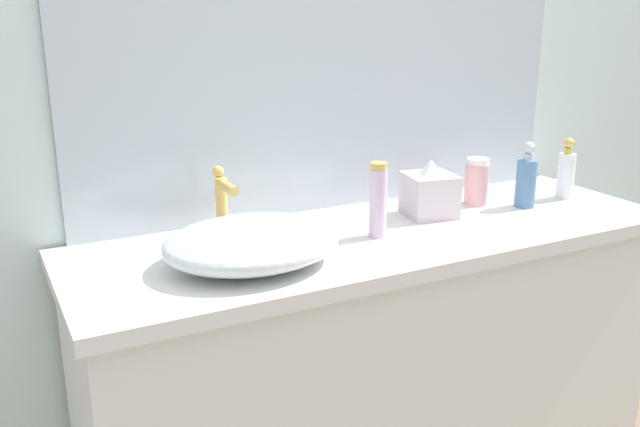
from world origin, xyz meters
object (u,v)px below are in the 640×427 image
object	(u,v)px
perfume_bottle	(566,173)
soap_dispenser	(526,180)
sink_basin	(252,243)
spray_can	(477,182)
tissue_box	(430,192)
lotion_bottle	(378,200)

from	to	relation	value
perfume_bottle	soap_dispenser	bearing A→B (deg)	-174.86
sink_basin	spray_can	world-z (taller)	spray_can
soap_dispenser	tissue_box	world-z (taller)	soap_dispenser
spray_can	soap_dispenser	bearing A→B (deg)	-38.36
sink_basin	lotion_bottle	size ratio (longest dim) A/B	2.13
soap_dispenser	tissue_box	distance (m)	0.30
soap_dispenser	lotion_bottle	size ratio (longest dim) A/B	0.99
soap_dispenser	perfume_bottle	xyz separation A→B (m)	(0.17, 0.02, -0.00)
lotion_bottle	tissue_box	distance (m)	0.23
sink_basin	perfume_bottle	distance (m)	1.02
sink_basin	tissue_box	distance (m)	0.57
lotion_bottle	spray_can	bearing A→B (deg)	15.93
lotion_bottle	perfume_bottle	size ratio (longest dim) A/B	1.04
sink_basin	soap_dispenser	bearing A→B (deg)	4.26
sink_basin	spray_can	size ratio (longest dim) A/B	2.98
spray_can	tissue_box	bearing A→B (deg)	-170.95
tissue_box	lotion_bottle	bearing A→B (deg)	-158.55
soap_dispenser	perfume_bottle	bearing A→B (deg)	5.14
soap_dispenser	spray_can	size ratio (longest dim) A/B	1.39
sink_basin	soap_dispenser	xyz separation A→B (m)	(0.85, 0.06, 0.03)
perfume_bottle	tissue_box	distance (m)	0.46
sink_basin	spray_can	bearing A→B (deg)	11.16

